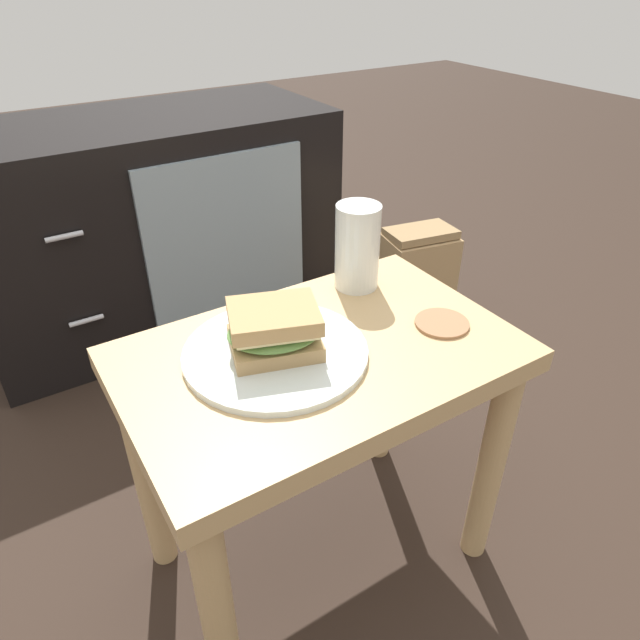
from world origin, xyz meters
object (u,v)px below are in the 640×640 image
(sandwich_front, at_px, (274,330))
(paper_bag, at_px, (415,286))
(coaster, at_px, (442,323))
(plate, at_px, (276,352))
(beer_glass, at_px, (357,248))
(tv_cabinet, at_px, (156,224))

(sandwich_front, bearing_deg, paper_bag, 33.61)
(paper_bag, bearing_deg, coaster, -128.99)
(coaster, height_order, paper_bag, coaster)
(plate, height_order, sandwich_front, sandwich_front)
(plate, height_order, beer_glass, beer_glass)
(beer_glass, bearing_deg, tv_cabinet, 96.66)
(sandwich_front, bearing_deg, plate, -26.57)
(sandwich_front, relative_size, beer_glass, 1.08)
(beer_glass, bearing_deg, plate, -153.89)
(beer_glass, height_order, paper_bag, beer_glass)
(tv_cabinet, height_order, plate, tv_cabinet)
(tv_cabinet, height_order, coaster, tv_cabinet)
(plate, relative_size, beer_glass, 1.82)
(tv_cabinet, relative_size, beer_glass, 6.76)
(sandwich_front, distance_m, paper_bag, 0.86)
(coaster, distance_m, paper_bag, 0.71)
(tv_cabinet, distance_m, sandwich_front, 0.96)
(sandwich_front, bearing_deg, beer_glass, 26.11)
(plate, relative_size, paper_bag, 0.78)
(plate, distance_m, beer_glass, 0.24)
(plate, bearing_deg, tv_cabinet, 82.99)
(sandwich_front, height_order, beer_glass, beer_glass)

